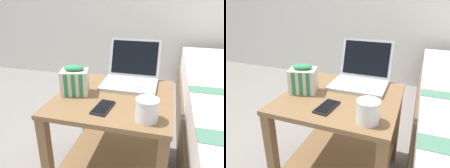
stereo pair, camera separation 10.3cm
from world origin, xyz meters
TOP-DOWN VIEW (x-y plane):
  - bedside_table at (0.00, 0.00)m, footprint 0.58×0.56m
  - laptop at (0.05, 0.19)m, footprint 0.30×0.30m
  - mug_front_left at (0.18, -0.19)m, footprint 0.09×0.14m
  - snack_bag at (-0.20, -0.02)m, footprint 0.16×0.14m
  - cell_phone at (-0.01, -0.14)m, footprint 0.08×0.15m

SIDE VIEW (x-z plane):
  - bedside_table at x=0.00m, z-range 0.08..0.60m
  - cell_phone at x=-0.01m, z-range 0.53..0.54m
  - laptop at x=0.05m, z-range 0.46..0.69m
  - mug_front_left at x=0.18m, z-range 0.53..0.63m
  - snack_bag at x=-0.20m, z-range 0.52..0.67m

